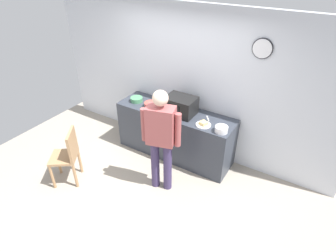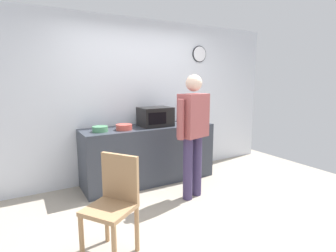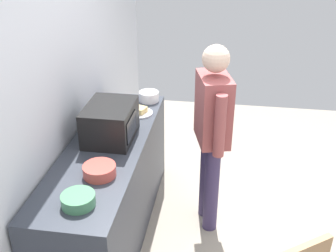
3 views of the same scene
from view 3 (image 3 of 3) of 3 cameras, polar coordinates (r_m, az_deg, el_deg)
ground_plane at (r=3.78m, az=11.04°, el=-16.12°), size 6.00×6.00×0.00m
back_wall at (r=3.31m, az=-15.57°, el=3.82°), size 5.40×0.13×2.60m
kitchen_counter at (r=3.62m, az=-8.12°, el=-8.71°), size 2.11×0.62×0.90m
microwave at (r=3.40m, az=-8.06°, el=0.56°), size 0.50×0.39×0.30m
sandwich_plate at (r=3.85m, az=-3.95°, el=2.00°), size 0.24×0.24×0.07m
salad_bowl at (r=2.73m, az=-12.45°, el=-10.06°), size 0.22×0.22×0.08m
cereal_bowl at (r=4.11m, az=-2.67°, el=4.17°), size 0.20×0.20×0.10m
mixing_bowl at (r=2.98m, az=-9.56°, el=-6.16°), size 0.24×0.24×0.08m
fork_utensil at (r=3.89m, az=-7.23°, el=1.82°), size 0.12×0.15×0.01m
spoon_utensil at (r=3.66m, az=-11.72°, el=-0.30°), size 0.14×0.13×0.01m
person_standing at (r=3.43m, az=6.20°, el=-0.10°), size 0.57×0.34×1.70m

